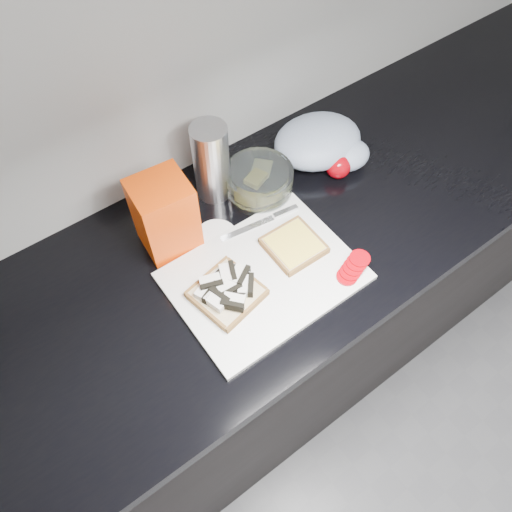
% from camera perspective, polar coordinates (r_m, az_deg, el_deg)
% --- Properties ---
extents(base_cabinet, '(3.50, 0.60, 0.86)m').
position_cam_1_polar(base_cabinet, '(1.60, 2.61, -6.67)').
color(base_cabinet, black).
rests_on(base_cabinet, ground).
extents(countertop, '(3.50, 0.64, 0.04)m').
position_cam_1_polar(countertop, '(1.21, 3.41, 3.15)').
color(countertop, black).
rests_on(countertop, base_cabinet).
extents(cutting_board, '(0.40, 0.30, 0.01)m').
position_cam_1_polar(cutting_board, '(1.10, 0.92, -2.32)').
color(cutting_board, white).
rests_on(cutting_board, countertop).
extents(bread_left, '(0.16, 0.16, 0.04)m').
position_cam_1_polar(bread_left, '(1.06, -3.40, -4.08)').
color(bread_left, '#C8BA8C').
rests_on(bread_left, cutting_board).
extents(bread_right, '(0.12, 0.12, 0.02)m').
position_cam_1_polar(bread_right, '(1.14, 4.34, 1.21)').
color(bread_right, '#C8BA8C').
rests_on(bread_right, cutting_board).
extents(tomato_slices, '(0.11, 0.07, 0.02)m').
position_cam_1_polar(tomato_slices, '(1.12, 11.07, -1.29)').
color(tomato_slices, '#A2030C').
rests_on(tomato_slices, cutting_board).
extents(knife, '(0.20, 0.04, 0.01)m').
position_cam_1_polar(knife, '(1.19, 1.55, 4.29)').
color(knife, silver).
rests_on(knife, cutting_board).
extents(seed_tub, '(0.09, 0.09, 0.05)m').
position_cam_1_polar(seed_tub, '(1.07, -2.73, -3.41)').
color(seed_tub, '#ADB2B2').
rests_on(seed_tub, countertop).
extents(tub_lid, '(0.13, 0.13, 0.01)m').
position_cam_1_polar(tub_lid, '(1.17, -4.56, 2.24)').
color(tub_lid, white).
rests_on(tub_lid, countertop).
extents(glass_bowl, '(0.17, 0.17, 0.07)m').
position_cam_1_polar(glass_bowl, '(1.24, 0.35, 8.53)').
color(glass_bowl, silver).
rests_on(glass_bowl, countertop).
extents(bread_bag, '(0.13, 0.12, 0.19)m').
position_cam_1_polar(bread_bag, '(1.11, -10.37, 4.60)').
color(bread_bag, '#DA3F03').
rests_on(bread_bag, countertop).
extents(steel_canister, '(0.09, 0.09, 0.20)m').
position_cam_1_polar(steel_canister, '(1.19, -5.12, 10.62)').
color(steel_canister, silver).
rests_on(steel_canister, countertop).
extents(grocery_bag, '(0.26, 0.24, 0.10)m').
position_cam_1_polar(grocery_bag, '(1.32, 7.55, 12.67)').
color(grocery_bag, '#A6B3CD').
rests_on(grocery_bag, countertop).
extents(whole_tomatoes, '(0.06, 0.06, 0.06)m').
position_cam_1_polar(whole_tomatoes, '(1.29, 9.39, 10.10)').
color(whole_tomatoes, '#A2030C').
rests_on(whole_tomatoes, countertop).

